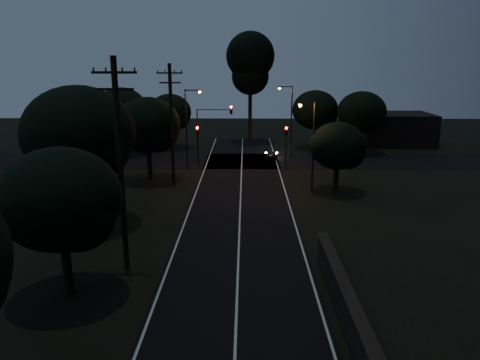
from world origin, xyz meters
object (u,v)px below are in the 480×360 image
object	(u,v)px
signal_mast	(214,124)
streetlight_a	(188,124)
streetlight_c	(312,140)
car	(271,155)
utility_pole_mid	(120,162)
tall_pine	(250,63)
utility_pole_far	(172,123)
signal_left	(198,138)
streetlight_b	(290,117)
signal_right	(286,138)

from	to	relation	value
signal_mast	streetlight_a	distance (m)	3.13
streetlight_a	streetlight_c	bearing A→B (deg)	-35.69
streetlight_c	car	world-z (taller)	streetlight_c
streetlight_c	car	bearing A→B (deg)	101.86
utility_pole_mid	tall_pine	size ratio (longest dim) A/B	0.76
streetlight_a	signal_mast	bearing A→B (deg)	39.77
signal_mast	car	size ratio (longest dim) A/B	2.07
utility_pole_mid	streetlight_a	bearing A→B (deg)	88.27
utility_pole_far	car	xyz separation A→B (m)	(9.20, 10.52, -4.97)
signal_left	streetlight_a	xyz separation A→B (m)	(-0.71, -1.99, 1.80)
utility_pole_mid	signal_left	world-z (taller)	utility_pole_mid
utility_pole_mid	streetlight_b	world-z (taller)	utility_pole_mid
utility_pole_mid	streetlight_a	world-z (taller)	utility_pole_mid
utility_pole_mid	signal_mast	world-z (taller)	utility_pole_mid
utility_pole_mid	signal_right	xyz separation A→B (m)	(10.60, 24.99, -2.90)
signal_right	tall_pine	bearing A→B (deg)	103.49
signal_left	streetlight_b	distance (m)	10.84
streetlight_c	streetlight_b	bearing A→B (deg)	92.14
utility_pole_mid	signal_right	distance (m)	27.30
tall_pine	signal_mast	bearing A→B (deg)	-104.62
signal_left	signal_mast	size ratio (longest dim) A/B	0.66
streetlight_a	car	size ratio (longest dim) A/B	2.65
tall_pine	signal_left	world-z (taller)	tall_pine
utility_pole_mid	streetlight_b	xyz separation A→B (m)	(11.31, 29.00, -1.10)
tall_pine	streetlight_b	bearing A→B (deg)	-68.62
utility_pole_far	signal_mast	world-z (taller)	utility_pole_far
tall_pine	signal_mast	distance (m)	16.65
utility_pole_mid	tall_pine	distance (m)	40.87
car	tall_pine	bearing A→B (deg)	-75.02
tall_pine	streetlight_c	distance (m)	26.17
utility_pole_mid	signal_mast	distance (m)	25.22
tall_pine	signal_right	size ratio (longest dim) A/B	3.51
utility_pole_far	signal_mast	xyz separation A→B (m)	(3.09, 7.99, -1.15)
utility_pole_mid	streetlight_a	xyz separation A→B (m)	(0.69, 23.00, -1.10)
tall_pine	signal_right	world-z (taller)	tall_pine
signal_mast	streetlight_c	xyz separation A→B (m)	(8.74, -9.99, 0.01)
streetlight_c	car	size ratio (longest dim) A/B	2.48
signal_mast	car	distance (m)	7.64
streetlight_c	streetlight_a	bearing A→B (deg)	144.31
signal_left	signal_mast	world-z (taller)	signal_mast
utility_pole_mid	streetlight_c	distance (m)	19.15
streetlight_c	signal_mast	bearing A→B (deg)	131.19
signal_right	streetlight_a	xyz separation A→B (m)	(-9.91, -1.99, 1.80)
signal_left	utility_pole_mid	bearing A→B (deg)	-93.21
signal_mast	car	xyz separation A→B (m)	(6.11, 2.53, -3.82)
utility_pole_mid	streetlight_c	world-z (taller)	utility_pole_mid
utility_pole_mid	streetlight_b	bearing A→B (deg)	68.70
signal_mast	car	world-z (taller)	signal_mast
signal_right	streetlight_b	distance (m)	4.45
signal_left	signal_right	distance (m)	9.20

